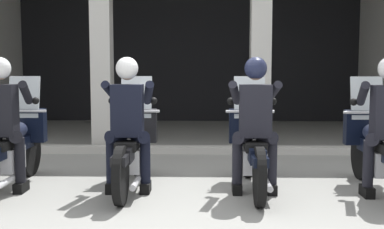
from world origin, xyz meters
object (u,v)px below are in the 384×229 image
(motorcycle_center_left, at_px, (132,146))
(motorcycle_far_right, at_px, (377,149))
(police_officer_far_left, at_px, (2,113))
(motorcycle_far_left, at_px, (13,146))
(police_officer_center_left, at_px, (128,113))
(police_officer_center_right, at_px, (255,113))
(motorcycle_center_right, at_px, (252,147))

(motorcycle_center_left, height_order, motorcycle_far_right, same)
(police_officer_far_left, distance_m, motorcycle_far_right, 4.44)
(motorcycle_far_left, bearing_deg, motorcycle_center_left, -10.49)
(police_officer_center_left, height_order, police_officer_center_right, same)
(police_officer_far_left, xyz_separation_m, motorcycle_center_right, (2.94, 0.29, -0.44))
(motorcycle_center_left, distance_m, police_officer_center_right, 1.56)
(motorcycle_far_left, bearing_deg, motorcycle_far_right, -12.46)
(motorcycle_far_right, bearing_deg, motorcycle_far_left, 175.64)
(motorcycle_center_left, bearing_deg, motorcycle_far_right, -11.82)
(police_officer_far_left, bearing_deg, motorcycle_far_right, -8.78)
(police_officer_center_left, distance_m, motorcycle_center_right, 1.56)
(motorcycle_far_left, relative_size, police_officer_center_right, 1.29)
(motorcycle_far_right, bearing_deg, police_officer_center_right, -176.14)
(police_officer_far_left, relative_size, police_officer_center_right, 1.00)
(motorcycle_center_left, bearing_deg, motorcycle_center_right, -10.02)
(police_officer_far_left, relative_size, police_officer_center_left, 1.00)
(motorcycle_center_right, bearing_deg, motorcycle_far_left, 179.81)
(police_officer_far_left, height_order, police_officer_center_left, same)
(police_officer_center_left, xyz_separation_m, police_officer_center_right, (1.47, -0.01, 0.00))
(motorcycle_center_left, bearing_deg, police_officer_center_right, -20.92)
(police_officer_far_left, xyz_separation_m, police_officer_center_left, (1.47, 0.02, 0.00))
(motorcycle_far_left, relative_size, police_officer_far_left, 1.29)
(police_officer_center_left, bearing_deg, motorcycle_far_right, -6.31)
(motorcycle_center_right, bearing_deg, police_officer_center_right, -90.60)
(police_officer_center_left, bearing_deg, motorcycle_far_left, 160.17)
(motorcycle_center_left, relative_size, police_officer_center_left, 1.29)
(motorcycle_far_left, relative_size, motorcycle_far_right, 1.00)
(motorcycle_far_left, distance_m, motorcycle_center_left, 1.47)
(motorcycle_far_left, bearing_deg, motorcycle_center_right, -11.06)
(motorcycle_center_right, bearing_deg, motorcycle_center_left, 179.24)
(motorcycle_far_left, bearing_deg, police_officer_center_left, -21.44)
(police_officer_center_left, height_order, motorcycle_center_right, police_officer_center_left)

